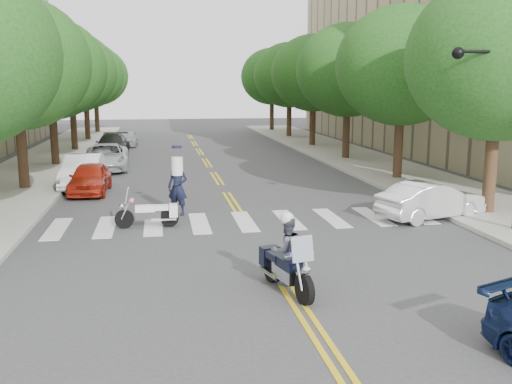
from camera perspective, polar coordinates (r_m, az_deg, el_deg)
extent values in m
plane|color=#38383A|center=(13.54, 2.99, -9.32)|extent=(140.00, 140.00, 0.00)
cube|color=#9E9991|center=(35.35, -20.50, 2.53)|extent=(5.00, 60.00, 0.15)
cube|color=#9E9991|center=(36.84, 9.96, 3.34)|extent=(5.00, 60.00, 0.15)
cylinder|color=#382316|center=(27.24, -22.33, 3.57)|extent=(0.44, 0.44, 3.32)
ellipsoid|color=#174814|center=(27.10, -22.92, 11.78)|extent=(6.40, 6.40, 5.76)
cylinder|color=#382316|center=(35.05, -19.54, 5.14)|extent=(0.44, 0.44, 3.32)
ellipsoid|color=#174814|center=(34.94, -19.94, 11.52)|extent=(6.40, 6.40, 5.76)
cylinder|color=#382316|center=(42.94, -17.76, 6.13)|extent=(0.44, 0.44, 3.32)
ellipsoid|color=#174814|center=(42.85, -18.06, 11.33)|extent=(6.40, 6.40, 5.76)
cylinder|color=#382316|center=(50.85, -16.53, 6.81)|extent=(0.44, 0.44, 3.32)
ellipsoid|color=#174814|center=(50.78, -16.76, 11.20)|extent=(6.40, 6.40, 5.76)
cylinder|color=#382316|center=(58.79, -15.63, 7.30)|extent=(0.44, 0.44, 3.32)
ellipsoid|color=#174814|center=(58.73, -15.82, 11.10)|extent=(6.40, 6.40, 5.76)
cylinder|color=#382316|center=(21.98, 22.39, 2.08)|extent=(0.44, 0.44, 3.32)
ellipsoid|color=#174814|center=(21.80, 23.12, 12.27)|extent=(6.40, 6.40, 5.76)
cylinder|color=#382316|center=(29.01, 14.04, 4.43)|extent=(0.44, 0.44, 3.32)
ellipsoid|color=#174814|center=(28.88, 14.39, 12.15)|extent=(6.40, 6.40, 5.76)
cylinder|color=#382316|center=(36.45, 9.00, 5.80)|extent=(0.44, 0.44, 3.32)
ellipsoid|color=#174814|center=(36.34, 9.18, 11.94)|extent=(6.40, 6.40, 5.76)
cylinder|color=#382316|center=(44.08, 5.67, 6.68)|extent=(0.44, 0.44, 3.32)
ellipsoid|color=#174814|center=(43.99, 5.77, 11.76)|extent=(6.40, 6.40, 5.76)
cylinder|color=#382316|center=(51.82, 3.33, 7.28)|extent=(0.44, 0.44, 3.32)
ellipsoid|color=#174814|center=(51.75, 3.37, 11.60)|extent=(6.40, 6.40, 5.76)
cylinder|color=#382316|center=(59.63, 1.59, 7.72)|extent=(0.44, 0.44, 3.32)
ellipsoid|color=#174814|center=(59.57, 1.61, 11.47)|extent=(6.40, 6.40, 5.76)
cylinder|color=black|center=(18.73, 22.57, 12.83)|extent=(2.40, 0.10, 0.10)
sphere|color=black|center=(18.18, 19.54, 12.96)|extent=(0.36, 0.36, 0.36)
cylinder|color=black|center=(12.32, 4.88, -9.70)|extent=(0.30, 0.70, 0.68)
cylinder|color=black|center=(13.67, 1.65, -7.59)|extent=(0.34, 0.71, 0.68)
cube|color=silver|center=(12.99, 3.08, -8.07)|extent=(0.53, 0.95, 0.32)
cube|color=black|center=(12.83, 3.29, -7.14)|extent=(0.52, 0.77, 0.22)
cube|color=black|center=(13.30, 2.21, -6.40)|extent=(0.52, 0.63, 0.16)
cube|color=black|center=(13.72, 1.38, -6.38)|extent=(0.50, 0.40, 0.45)
cube|color=#8C99A5|center=(12.16, 4.65, -5.69)|extent=(0.52, 0.27, 0.55)
cube|color=red|center=(12.41, 4.75, -6.22)|extent=(0.12, 0.12, 0.08)
cube|color=#0C26E5|center=(12.30, 3.76, -6.36)|extent=(0.12, 0.12, 0.08)
imported|color=#474C56|center=(12.84, 3.10, -5.87)|extent=(0.89, 0.77, 1.58)
sphere|color=silver|center=(12.65, 3.13, -2.65)|extent=(0.30, 0.30, 0.30)
cylinder|color=black|center=(19.17, -13.04, -2.65)|extent=(0.62, 0.13, 0.62)
cylinder|color=black|center=(19.12, -8.66, -2.53)|extent=(0.62, 0.17, 0.62)
cube|color=silver|center=(19.11, -10.73, -2.29)|extent=(0.83, 0.30, 0.29)
cube|color=white|center=(19.06, -11.02, -1.63)|extent=(0.64, 0.33, 0.20)
cube|color=white|center=(19.05, -9.51, -1.53)|extent=(0.51, 0.37, 0.15)
cube|color=white|center=(19.07, -8.27, -1.82)|extent=(0.28, 0.40, 0.41)
cube|color=#8C99A5|center=(19.00, -12.78, -0.33)|extent=(0.14, 0.46, 0.50)
cube|color=red|center=(18.91, -12.31, -0.87)|extent=(0.09, 0.09, 0.07)
cube|color=#0C26E5|center=(19.13, -12.28, -0.74)|extent=(0.09, 0.09, 0.07)
imported|color=black|center=(20.67, -7.84, 0.46)|extent=(0.88, 0.76, 2.03)
imported|color=silver|center=(20.85, 17.09, -0.81)|extent=(4.23, 2.54, 1.32)
imported|color=#AB2312|center=(25.76, -16.28, 1.34)|extent=(1.70, 3.96, 1.33)
imported|color=white|center=(27.41, -16.87, 2.02)|extent=(1.72, 4.59, 1.50)
imported|color=#B2B6BB|center=(32.81, -14.77, 3.42)|extent=(2.59, 5.28, 1.44)
imported|color=black|center=(39.46, -14.19, 4.58)|extent=(2.23, 5.02, 1.43)
imported|color=#A1A2A7|center=(45.36, -12.70, 5.24)|extent=(1.51, 3.59, 1.21)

